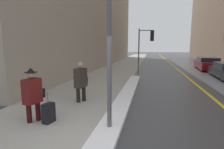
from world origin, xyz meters
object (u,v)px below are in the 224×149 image
(lamp_post, at_px, (109,2))
(traffic_light_near, at_px, (147,41))
(pedestrian_in_fedora, at_px, (33,93))
(rolling_suitcase, at_px, (49,113))
(pedestrian_nearside, at_px, (81,80))
(parked_car_maroon, at_px, (207,64))

(lamp_post, xyz_separation_m, traffic_light_near, (0.68, 11.25, -0.55))
(pedestrian_in_fedora, relative_size, rolling_suitcase, 1.74)
(lamp_post, height_order, pedestrian_nearside, lamp_post)
(traffic_light_near, distance_m, pedestrian_in_fedora, 11.70)
(lamp_post, bearing_deg, parked_car_maroon, 65.96)
(pedestrian_nearside, height_order, parked_car_maroon, pedestrian_nearside)
(lamp_post, distance_m, pedestrian_in_fedora, 3.37)
(pedestrian_nearside, xyz_separation_m, parked_car_maroon, (8.36, 12.62, -0.32))
(rolling_suitcase, bearing_deg, pedestrian_nearside, -173.29)
(lamp_post, distance_m, parked_car_maroon, 16.51)
(traffic_light_near, distance_m, rolling_suitcase, 11.68)
(pedestrian_nearside, bearing_deg, lamp_post, 48.22)
(lamp_post, distance_m, traffic_light_near, 11.29)
(parked_car_maroon, relative_size, rolling_suitcase, 5.23)
(pedestrian_in_fedora, xyz_separation_m, rolling_suitcase, (0.49, 0.01, -0.60))
(lamp_post, xyz_separation_m, pedestrian_nearside, (-1.73, 2.26, -2.39))
(pedestrian_nearside, distance_m, parked_car_maroon, 15.14)
(traffic_light_near, bearing_deg, lamp_post, -98.41)
(lamp_post, bearing_deg, pedestrian_in_fedora, 177.32)
(lamp_post, height_order, rolling_suitcase, lamp_post)
(pedestrian_nearside, distance_m, rolling_suitcase, 2.23)
(pedestrian_in_fedora, distance_m, pedestrian_nearside, 2.24)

